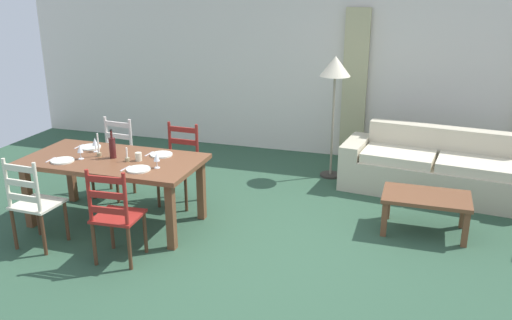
% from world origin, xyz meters
% --- Properties ---
extents(ground_plane, '(9.60, 9.60, 0.02)m').
position_xyz_m(ground_plane, '(0.00, 0.00, -0.01)').
color(ground_plane, '#2D4E39').
extents(wall_far, '(9.60, 0.16, 2.70)m').
position_xyz_m(wall_far, '(0.00, 3.30, 1.35)').
color(wall_far, silver).
rests_on(wall_far, ground_plane).
extents(curtain_panel_left, '(0.35, 0.08, 2.20)m').
position_xyz_m(curtain_panel_left, '(0.62, 3.16, 1.10)').
color(curtain_panel_left, tan).
rests_on(curtain_panel_left, ground_plane).
extents(dining_table, '(1.90, 0.96, 0.75)m').
position_xyz_m(dining_table, '(-1.53, 0.09, 0.66)').
color(dining_table, brown).
rests_on(dining_table, ground_plane).
extents(dining_chair_near_left, '(0.44, 0.42, 0.96)m').
position_xyz_m(dining_chair_near_left, '(-1.98, -0.66, 0.48)').
color(dining_chair_near_left, beige).
rests_on(dining_chair_near_left, ground_plane).
extents(dining_chair_near_right, '(0.45, 0.43, 0.96)m').
position_xyz_m(dining_chair_near_right, '(-1.05, -0.67, 0.48)').
color(dining_chair_near_right, maroon).
rests_on(dining_chair_near_right, ground_plane).
extents(dining_chair_far_left, '(0.45, 0.43, 0.96)m').
position_xyz_m(dining_chair_far_left, '(-1.97, 0.81, 0.48)').
color(dining_chair_far_left, beige).
rests_on(dining_chair_far_left, ground_plane).
extents(dining_chair_far_right, '(0.43, 0.41, 0.96)m').
position_xyz_m(dining_chair_far_right, '(-1.10, 0.83, 0.48)').
color(dining_chair_far_right, maroon).
rests_on(dining_chair_far_right, ground_plane).
extents(dinner_plate_near_left, '(0.24, 0.24, 0.02)m').
position_xyz_m(dinner_plate_near_left, '(-1.98, -0.16, 0.76)').
color(dinner_plate_near_left, white).
rests_on(dinner_plate_near_left, dining_table).
extents(fork_near_left, '(0.03, 0.17, 0.01)m').
position_xyz_m(fork_near_left, '(-2.13, -0.16, 0.75)').
color(fork_near_left, silver).
rests_on(fork_near_left, dining_table).
extents(dinner_plate_near_right, '(0.24, 0.24, 0.02)m').
position_xyz_m(dinner_plate_near_right, '(-1.08, -0.16, 0.76)').
color(dinner_plate_near_right, white).
rests_on(dinner_plate_near_right, dining_table).
extents(fork_near_right, '(0.03, 0.17, 0.01)m').
position_xyz_m(fork_near_right, '(-1.23, -0.16, 0.75)').
color(fork_near_right, silver).
rests_on(fork_near_right, dining_table).
extents(dinner_plate_far_left, '(0.24, 0.24, 0.02)m').
position_xyz_m(dinner_plate_far_left, '(-1.98, 0.34, 0.76)').
color(dinner_plate_far_left, white).
rests_on(dinner_plate_far_left, dining_table).
extents(fork_far_left, '(0.02, 0.17, 0.01)m').
position_xyz_m(fork_far_left, '(-2.13, 0.34, 0.75)').
color(fork_far_left, silver).
rests_on(fork_far_left, dining_table).
extents(dinner_plate_far_right, '(0.24, 0.24, 0.02)m').
position_xyz_m(dinner_plate_far_right, '(-1.08, 0.34, 0.76)').
color(dinner_plate_far_right, white).
rests_on(dinner_plate_far_right, dining_table).
extents(fork_far_right, '(0.03, 0.17, 0.01)m').
position_xyz_m(fork_far_right, '(-1.23, 0.34, 0.75)').
color(fork_far_right, silver).
rests_on(fork_far_right, dining_table).
extents(wine_bottle, '(0.07, 0.07, 0.32)m').
position_xyz_m(wine_bottle, '(-1.53, 0.11, 0.87)').
color(wine_bottle, '#471919').
rests_on(wine_bottle, dining_table).
extents(wine_glass_near_left, '(0.06, 0.06, 0.16)m').
position_xyz_m(wine_glass_near_left, '(-1.84, -0.03, 0.86)').
color(wine_glass_near_left, white).
rests_on(wine_glass_near_left, dining_table).
extents(wine_glass_near_right, '(0.06, 0.06, 0.16)m').
position_xyz_m(wine_glass_near_right, '(-0.93, -0.04, 0.86)').
color(wine_glass_near_right, white).
rests_on(wine_glass_near_right, dining_table).
extents(wine_glass_far_left, '(0.06, 0.06, 0.16)m').
position_xyz_m(wine_glass_far_left, '(-1.83, 0.24, 0.86)').
color(wine_glass_far_left, white).
rests_on(wine_glass_far_left, dining_table).
extents(coffee_cup_primary, '(0.07, 0.07, 0.09)m').
position_xyz_m(coffee_cup_primary, '(-1.22, 0.11, 0.80)').
color(coffee_cup_primary, beige).
rests_on(coffee_cup_primary, dining_table).
extents(candle_tall, '(0.05, 0.05, 0.26)m').
position_xyz_m(candle_tall, '(-1.71, 0.11, 0.82)').
color(candle_tall, '#998C66').
rests_on(candle_tall, dining_table).
extents(candle_short, '(0.05, 0.05, 0.15)m').
position_xyz_m(candle_short, '(-1.33, 0.05, 0.79)').
color(candle_short, '#998C66').
rests_on(candle_short, dining_table).
extents(couch, '(2.36, 1.07, 0.80)m').
position_xyz_m(couch, '(1.83, 2.09, 0.29)').
color(couch, beige).
rests_on(couch, ground_plane).
extents(coffee_table, '(0.90, 0.56, 0.42)m').
position_xyz_m(coffee_table, '(1.72, 0.87, 0.36)').
color(coffee_table, brown).
rests_on(coffee_table, ground_plane).
extents(standing_lamp, '(0.40, 0.40, 1.64)m').
position_xyz_m(standing_lamp, '(0.47, 2.27, 1.41)').
color(standing_lamp, '#332D28').
rests_on(standing_lamp, ground_plane).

